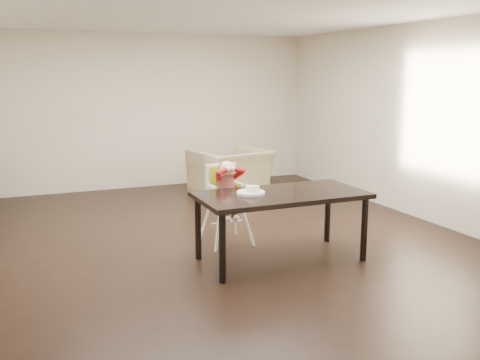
% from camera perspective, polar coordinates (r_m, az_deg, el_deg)
% --- Properties ---
extents(ground, '(7.00, 7.00, 0.00)m').
position_cam_1_polar(ground, '(6.59, -2.57, -6.40)').
color(ground, black).
rests_on(ground, ground).
extents(room_walls, '(6.02, 7.02, 2.71)m').
position_cam_1_polar(room_walls, '(6.29, -2.72, 9.94)').
color(room_walls, beige).
rests_on(room_walls, ground).
extents(dining_table, '(1.80, 0.90, 0.75)m').
position_cam_1_polar(dining_table, '(5.74, 4.43, -2.13)').
color(dining_table, black).
rests_on(dining_table, ground).
extents(high_chair, '(0.44, 0.44, 1.00)m').
position_cam_1_polar(high_chair, '(6.32, -1.60, -0.56)').
color(high_chair, white).
rests_on(high_chair, ground).
extents(plate, '(0.31, 0.31, 0.09)m').
position_cam_1_polar(plate, '(5.64, 1.20, -1.21)').
color(plate, white).
rests_on(plate, dining_table).
extents(armchair, '(1.32, 1.02, 1.02)m').
position_cam_1_polar(armchair, '(8.94, -1.02, 1.66)').
color(armchair, tan).
rests_on(armchair, ground).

